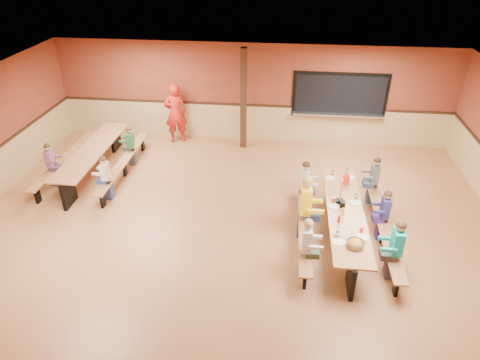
# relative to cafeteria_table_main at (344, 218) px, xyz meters

# --- Properties ---
(ground) EXTENTS (12.00, 12.00, 0.00)m
(ground) POSITION_rel_cafeteria_table_main_xyz_m (-2.41, -0.11, -0.53)
(ground) COLOR #965E38
(ground) RESTS_ON ground
(room_envelope) EXTENTS (12.04, 10.04, 3.02)m
(room_envelope) POSITION_rel_cafeteria_table_main_xyz_m (-2.41, -0.11, 0.16)
(room_envelope) COLOR brown
(room_envelope) RESTS_ON ground
(kitchen_pass_through) EXTENTS (2.78, 0.28, 1.38)m
(kitchen_pass_through) POSITION_rel_cafeteria_table_main_xyz_m (0.19, 4.85, 0.96)
(kitchen_pass_through) COLOR black
(kitchen_pass_through) RESTS_ON ground
(structural_post) EXTENTS (0.18, 0.18, 3.00)m
(structural_post) POSITION_rel_cafeteria_table_main_xyz_m (-2.61, 4.29, 0.97)
(structural_post) COLOR #321B10
(structural_post) RESTS_ON ground
(cafeteria_table_main) EXTENTS (1.91, 3.70, 0.74)m
(cafeteria_table_main) POSITION_rel_cafeteria_table_main_xyz_m (0.00, 0.00, 0.00)
(cafeteria_table_main) COLOR #9D663E
(cafeteria_table_main) RESTS_ON ground
(cafeteria_table_second) EXTENTS (1.91, 3.70, 0.74)m
(cafeteria_table_second) POSITION_rel_cafeteria_table_main_xyz_m (-6.43, 2.14, 0.00)
(cafeteria_table_second) COLOR #9D663E
(cafeteria_table_second) RESTS_ON ground
(seated_child_white_left) EXTENTS (0.38, 0.31, 1.24)m
(seated_child_white_left) POSITION_rel_cafeteria_table_main_xyz_m (-0.83, -1.16, 0.09)
(seated_child_white_left) COLOR silver
(seated_child_white_left) RESTS_ON ground
(seated_adult_yellow) EXTENTS (0.48, 0.40, 1.44)m
(seated_adult_yellow) POSITION_rel_cafeteria_table_main_xyz_m (-0.83, 0.05, 0.20)
(seated_adult_yellow) COLOR yellow
(seated_adult_yellow) RESTS_ON ground
(seated_child_grey_left) EXTENTS (0.38, 0.31, 1.24)m
(seated_child_grey_left) POSITION_rel_cafeteria_table_main_xyz_m (-0.83, 1.08, 0.09)
(seated_child_grey_left) COLOR silver
(seated_child_grey_left) RESTS_ON ground
(seated_child_teal_right) EXTENTS (0.40, 0.33, 1.27)m
(seated_child_teal_right) POSITION_rel_cafeteria_table_main_xyz_m (0.83, -1.07, 0.11)
(seated_child_teal_right) COLOR #16A39F
(seated_child_teal_right) RESTS_ON ground
(seated_child_navy_right) EXTENTS (0.35, 0.29, 1.17)m
(seated_child_navy_right) POSITION_rel_cafeteria_table_main_xyz_m (0.83, 0.13, 0.06)
(seated_child_navy_right) COLOR navy
(seated_child_navy_right) RESTS_ON ground
(seated_child_char_right) EXTENTS (0.36, 0.30, 1.20)m
(seated_child_char_right) POSITION_rel_cafeteria_table_main_xyz_m (0.83, 1.55, 0.07)
(seated_child_char_right) COLOR #545B5F
(seated_child_char_right) RESTS_ON ground
(seated_child_purple_sec) EXTENTS (0.34, 0.28, 1.16)m
(seated_child_purple_sec) POSITION_rel_cafeteria_table_main_xyz_m (-7.26, 1.46, 0.05)
(seated_child_purple_sec) COLOR #7B4C6D
(seated_child_purple_sec) RESTS_ON ground
(seated_child_green_sec) EXTENTS (0.33, 0.27, 1.12)m
(seated_child_green_sec) POSITION_rel_cafeteria_table_main_xyz_m (-5.61, 2.78, 0.04)
(seated_child_green_sec) COLOR #2C6F43
(seated_child_green_sec) RESTS_ON ground
(seated_child_tan_sec) EXTENTS (0.34, 0.28, 1.15)m
(seated_child_tan_sec) POSITION_rel_cafeteria_table_main_xyz_m (-5.61, 0.98, 0.05)
(seated_child_tan_sec) COLOR beige
(seated_child_tan_sec) RESTS_ON ground
(standing_woman) EXTENTS (0.80, 0.68, 1.87)m
(standing_woman) POSITION_rel_cafeteria_table_main_xyz_m (-4.72, 4.44, 0.41)
(standing_woman) COLOR red
(standing_woman) RESTS_ON ground
(punch_pitcher) EXTENTS (0.16, 0.16, 0.22)m
(punch_pitcher) POSITION_rel_cafeteria_table_main_xyz_m (0.11, 1.10, 0.32)
(punch_pitcher) COLOR red
(punch_pitcher) RESTS_ON cafeteria_table_main
(chip_bowl) EXTENTS (0.32, 0.32, 0.15)m
(chip_bowl) POSITION_rel_cafeteria_table_main_xyz_m (0.06, -1.20, 0.29)
(chip_bowl) COLOR orange
(chip_bowl) RESTS_ON cafeteria_table_main
(napkin_dispenser) EXTENTS (0.10, 0.14, 0.13)m
(napkin_dispenser) POSITION_rel_cafeteria_table_main_xyz_m (-0.06, 0.12, 0.28)
(napkin_dispenser) COLOR black
(napkin_dispenser) RESTS_ON cafeteria_table_main
(condiment_mustard) EXTENTS (0.06, 0.06, 0.17)m
(condiment_mustard) POSITION_rel_cafeteria_table_main_xyz_m (-0.07, -0.19, 0.30)
(condiment_mustard) COLOR yellow
(condiment_mustard) RESTS_ON cafeteria_table_main
(condiment_ketchup) EXTENTS (0.06, 0.06, 0.17)m
(condiment_ketchup) POSITION_rel_cafeteria_table_main_xyz_m (-0.18, -0.46, 0.30)
(condiment_ketchup) COLOR #B2140F
(condiment_ketchup) RESTS_ON cafeteria_table_main
(table_paddle) EXTENTS (0.16, 0.16, 0.56)m
(table_paddle) POSITION_rel_cafeteria_table_main_xyz_m (-0.10, 0.29, 0.35)
(table_paddle) COLOR black
(table_paddle) RESTS_ON cafeteria_table_main
(place_settings) EXTENTS (0.65, 3.30, 0.11)m
(place_settings) POSITION_rel_cafeteria_table_main_xyz_m (0.00, -0.00, 0.27)
(place_settings) COLOR beige
(place_settings) RESTS_ON cafeteria_table_main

